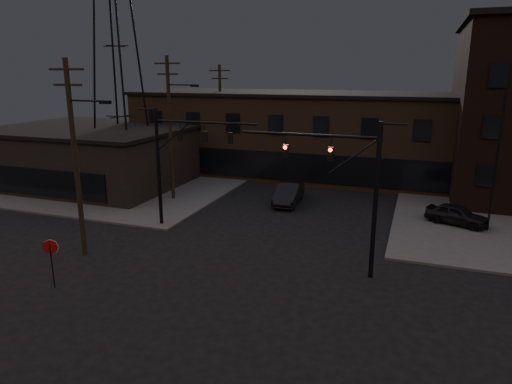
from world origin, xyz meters
TOP-DOWN VIEW (x-y plane):
  - ground at (0.00, 0.00)m, footprint 140.00×140.00m
  - sidewalk_nw at (-22.00, 22.00)m, footprint 30.00×30.00m
  - building_row at (0.00, 28.00)m, footprint 40.00×12.00m
  - building_left at (-20.00, 16.00)m, footprint 16.00×12.00m
  - traffic_signal_near at (5.36, 4.50)m, footprint 7.12×0.24m
  - traffic_signal_far at (-6.72, 8.00)m, footprint 7.12×0.24m
  - stop_sign at (-8.00, -1.99)m, footprint 0.72×0.33m
  - utility_pole_near at (-9.43, 2.00)m, footprint 3.70×0.28m
  - utility_pole_mid at (-10.44, 14.00)m, footprint 3.70×0.28m
  - utility_pole_far at (-11.50, 26.00)m, footprint 2.20×0.28m
  - transmission_tower at (-18.00, 18.00)m, footprint 7.00×7.00m
  - lot_light_a at (13.00, 14.00)m, footprint 1.50×0.28m
  - parked_car_lot_a at (11.12, 14.65)m, footprint 4.36×2.98m
  - car_crossing at (-1.22, 16.13)m, footprint 2.03×5.01m

SIDE VIEW (x-z plane):
  - ground at x=0.00m, z-range 0.00..0.00m
  - sidewalk_nw at x=-22.00m, z-range 0.00..0.15m
  - car_crossing at x=-1.22m, z-range 0.00..1.62m
  - parked_car_lot_a at x=11.12m, z-range 0.15..1.53m
  - stop_sign at x=-8.00m, z-range 0.60..3.08m
  - building_left at x=-20.00m, z-range 0.00..5.00m
  - building_row at x=0.00m, z-range 0.00..8.00m
  - traffic_signal_near at x=5.36m, z-range 0.93..8.93m
  - traffic_signal_far at x=-6.72m, z-range 1.01..9.01m
  - lot_light_a at x=13.00m, z-range 0.94..10.08m
  - utility_pole_far at x=-11.50m, z-range 0.28..11.28m
  - utility_pole_near at x=-9.43m, z-range 0.37..11.37m
  - utility_pole_mid at x=-10.44m, z-range 0.38..11.88m
  - transmission_tower at x=-18.00m, z-range 0.00..25.00m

